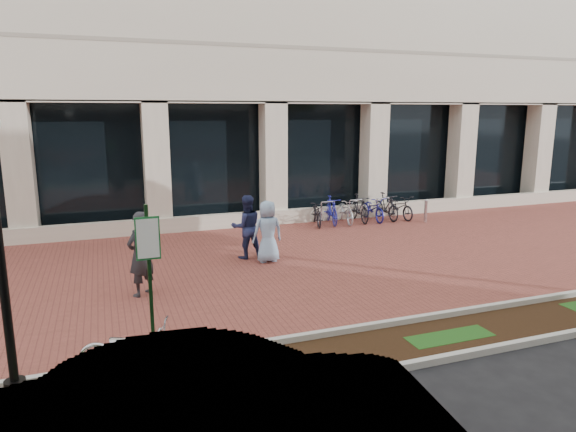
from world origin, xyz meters
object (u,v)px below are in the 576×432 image
object	(u,v)px
pedestrian_left	(141,254)
locked_bicycle	(134,350)
pedestrian_right	(268,232)
bike_rack_cluster	(359,209)
bollard	(426,211)
pedestrian_mid	(247,227)
parking_sign	(150,273)

from	to	relation	value
pedestrian_left	locked_bicycle	bearing A→B (deg)	44.80
locked_bicycle	pedestrian_right	world-z (taller)	pedestrian_right
locked_bicycle	bike_rack_cluster	xyz separation A→B (m)	(8.32, 8.70, 0.02)
pedestrian_left	bollard	bearing A→B (deg)	163.46
pedestrian_left	bike_rack_cluster	bearing A→B (deg)	173.78
bollard	pedestrian_mid	bearing A→B (deg)	-163.25
parking_sign	bike_rack_cluster	world-z (taller)	parking_sign
pedestrian_mid	bollard	size ratio (longest dim) A/B	2.02
pedestrian_mid	locked_bicycle	bearing A→B (deg)	60.12
bollard	pedestrian_right	bearing A→B (deg)	-158.19
parking_sign	bike_rack_cluster	size ratio (longest dim) A/B	0.64
pedestrian_right	bike_rack_cluster	bearing A→B (deg)	-144.85
bike_rack_cluster	pedestrian_left	bearing A→B (deg)	-139.45
bollard	parking_sign	bearing A→B (deg)	-142.12
pedestrian_left	pedestrian_mid	xyz separation A→B (m)	(2.89, 2.01, -0.06)
pedestrian_mid	parking_sign	bearing A→B (deg)	62.98
bike_rack_cluster	bollard	bearing A→B (deg)	-15.64
parking_sign	bollard	bearing A→B (deg)	36.80
parking_sign	pedestrian_mid	xyz separation A→B (m)	(3.01, 5.78, -0.81)
locked_bicycle	pedestrian_left	distance (m)	3.64
pedestrian_left	bike_rack_cluster	world-z (taller)	pedestrian_left
pedestrian_right	bollard	xyz separation A→B (m)	(6.78, 2.71, -0.39)
pedestrian_mid	bike_rack_cluster	distance (m)	5.93
parking_sign	pedestrian_right	size ratio (longest dim) A/B	1.61
pedestrian_left	pedestrian_mid	distance (m)	3.52
locked_bicycle	pedestrian_left	size ratio (longest dim) A/B	0.91
parking_sign	pedestrian_right	xyz separation A→B (m)	(3.43, 5.23, -0.85)
bike_rack_cluster	pedestrian_mid	bearing A→B (deg)	-140.62
locked_bicycle	bike_rack_cluster	world-z (taller)	bike_rack_cluster
locked_bicycle	pedestrian_mid	bearing A→B (deg)	-10.38
parking_sign	pedestrian_right	world-z (taller)	parking_sign
pedestrian_right	bike_rack_cluster	size ratio (longest dim) A/B	0.40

